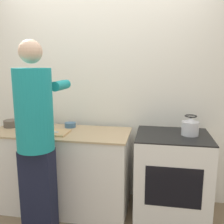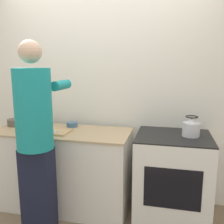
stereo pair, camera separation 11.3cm
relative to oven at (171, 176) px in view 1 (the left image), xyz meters
name	(u,v)px [view 1 (the left image)]	position (x,y,z in m)	size (l,w,h in m)	color
wall_back	(104,90)	(-0.79, 0.39, 0.85)	(8.00, 0.05, 2.60)	silver
counter	(61,169)	(-1.20, -0.02, -0.01)	(1.51, 0.62, 0.89)	silver
oven	(171,176)	(0.00, 0.00, 0.00)	(0.73, 0.64, 0.90)	silver
person	(36,135)	(-1.22, -0.52, 0.53)	(0.37, 0.60, 1.80)	black
cutting_board	(51,132)	(-1.26, -0.11, 0.44)	(0.37, 0.25, 0.02)	tan
knife	(49,132)	(-1.27, -0.13, 0.46)	(0.20, 0.04, 0.01)	silver
kettle	(190,127)	(0.16, 0.02, 0.54)	(0.17, 0.17, 0.20)	silver
bowl_prep	(12,123)	(-1.82, 0.07, 0.47)	(0.18, 0.18, 0.08)	brown
bowl_mixing	(70,125)	(-1.15, 0.17, 0.46)	(0.13, 0.13, 0.05)	#426684
canister_jar	(37,120)	(-1.56, 0.18, 0.50)	(0.13, 0.13, 0.14)	tan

